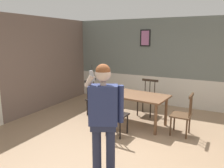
{
  "coord_description": "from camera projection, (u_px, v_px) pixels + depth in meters",
  "views": [
    {
      "loc": [
        1.61,
        -3.73,
        2.11
      ],
      "look_at": [
        -0.16,
        -0.35,
        1.31
      ],
      "focal_mm": 35.57,
      "sensor_mm": 36.0,
      "label": 1
    }
  ],
  "objects": [
    {
      "name": "dining_table",
      "position": [
        134.0,
        98.0,
        5.44
      ],
      "size": [
        1.71,
        1.01,
        0.76
      ],
      "rotation": [
        0.0,
        0.0,
        -0.1
      ],
      "color": "brown",
      "rests_on": "ground_plane"
    },
    {
      "name": "chair_at_table_head",
      "position": [
        147.0,
        98.0,
        6.15
      ],
      "size": [
        0.49,
        0.49,
        0.98
      ],
      "rotation": [
        0.0,
        0.0,
        3.09
      ],
      "color": "#2D2319",
      "rests_on": "ground_plane"
    },
    {
      "name": "room_back_partition",
      "position": [
        169.0,
        64.0,
        6.88
      ],
      "size": [
        6.51,
        0.17,
        2.71
      ],
      "color": "slate",
      "rests_on": "ground_plane"
    },
    {
      "name": "chair_opposite_corner",
      "position": [
        183.0,
        115.0,
        4.84
      ],
      "size": [
        0.43,
        0.43,
        0.94
      ],
      "rotation": [
        0.0,
        0.0,
        1.55
      ],
      "color": "#513823",
      "rests_on": "ground_plane"
    },
    {
      "name": "chair_near_window",
      "position": [
        95.0,
        98.0,
        6.13
      ],
      "size": [
        0.5,
        0.5,
        0.99
      ],
      "rotation": [
        0.0,
        0.0,
        4.56
      ],
      "color": "black",
      "rests_on": "ground_plane"
    },
    {
      "name": "chair_by_doorway",
      "position": [
        116.0,
        114.0,
        4.81
      ],
      "size": [
        0.45,
        0.45,
        1.0
      ],
      "rotation": [
        0.0,
        0.0,
        -0.05
      ],
      "color": "black",
      "rests_on": "ground_plane"
    },
    {
      "name": "person_figure",
      "position": [
        104.0,
        112.0,
        3.3
      ],
      "size": [
        0.53,
        0.4,
        1.75
      ],
      "rotation": [
        0.0,
        0.0,
        3.59
      ],
      "color": "#282E49",
      "rests_on": "ground_plane"
    },
    {
      "name": "ground_plane",
      "position": [
        127.0,
        146.0,
        4.39
      ],
      "size": [
        7.16,
        7.16,
        0.0
      ],
      "primitive_type": "plane",
      "color": "#9E7F60"
    },
    {
      "name": "room_left_partition",
      "position": [
        10.0,
        68.0,
        5.6
      ],
      "size": [
        0.13,
        6.35,
        2.71
      ],
      "color": "#756056",
      "rests_on": "ground_plane"
    }
  ]
}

